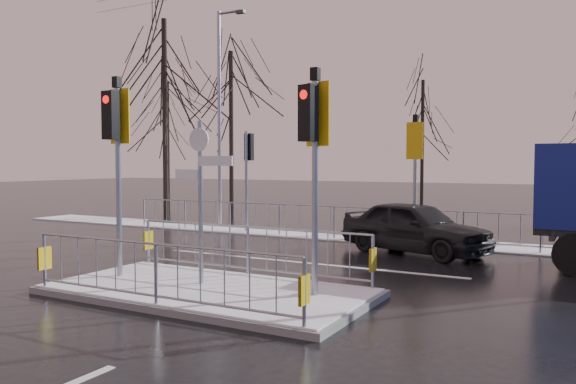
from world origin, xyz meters
The scene contains 11 objects.
ground centered at (0.00, 0.00, 0.00)m, with size 120.00×120.00×0.00m, color black.
snow_verge centered at (0.00, 8.60, 0.02)m, with size 30.00×2.00×0.04m, color white.
lane_markings centered at (0.00, -0.33, 0.00)m, with size 8.00×11.38×0.01m.
traffic_island centered at (-0.01, 0.01, 0.39)m, with size 6.00×3.04×4.15m.
far_kerb_fixtures centered at (0.29, 8.09, 1.02)m, with size 18.00×0.65×3.83m.
car_far_lane centered at (2.02, 6.51, 0.71)m, with size 1.68×4.17×1.42m, color black.
tree_near_a centered at (-10.50, 11.00, 6.11)m, with size 4.75×4.75×8.97m.
tree_near_b centered at (-8.00, 12.50, 5.15)m, with size 4.00×4.00×7.55m.
tree_near_c centered at (-12.50, 13.50, 4.50)m, with size 3.50×3.50×6.61m.
tree_far_a centered at (-2.00, 22.00, 4.82)m, with size 3.75×3.75×7.08m.
street_lamp_left centered at (-6.43, 9.50, 4.49)m, with size 1.25×0.18×8.20m.
Camera 1 is at (6.19, -8.26, 2.44)m, focal length 35.00 mm.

